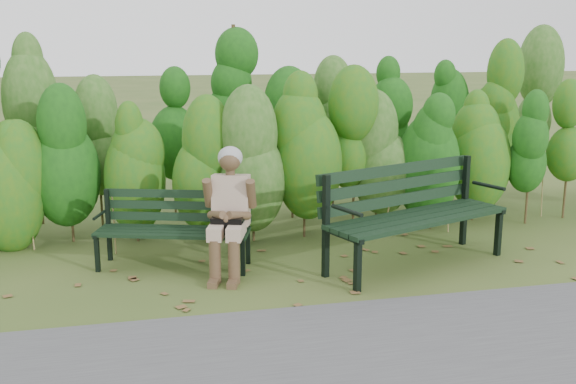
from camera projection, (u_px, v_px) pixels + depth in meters
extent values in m
plane|color=#3C5520|center=(296.00, 271.00, 6.83)|extent=(80.00, 80.00, 0.00)
cube|color=#474749|center=(368.00, 373.00, 4.74)|extent=(60.00, 2.50, 0.01)
cylinder|color=#47381E|center=(25.00, 217.00, 7.39)|extent=(0.03, 0.03, 0.80)
ellipsoid|color=#206E1E|center=(20.00, 159.00, 7.25)|extent=(0.64, 0.64, 1.44)
cylinder|color=#47381E|center=(83.00, 214.00, 7.52)|extent=(0.03, 0.03, 0.80)
ellipsoid|color=#206E1E|center=(79.00, 157.00, 7.38)|extent=(0.64, 0.64, 1.44)
cylinder|color=#47381E|center=(139.00, 211.00, 7.65)|extent=(0.03, 0.03, 0.80)
ellipsoid|color=#206E1E|center=(136.00, 155.00, 7.51)|extent=(0.64, 0.64, 1.44)
cylinder|color=#47381E|center=(193.00, 208.00, 7.78)|extent=(0.03, 0.03, 0.80)
ellipsoid|color=#206E1E|center=(191.00, 153.00, 7.64)|extent=(0.64, 0.64, 1.44)
cylinder|color=#47381E|center=(245.00, 205.00, 7.92)|extent=(0.03, 0.03, 0.80)
ellipsoid|color=#206E1E|center=(244.00, 151.00, 7.77)|extent=(0.64, 0.64, 1.44)
cylinder|color=#47381E|center=(295.00, 202.00, 8.05)|extent=(0.03, 0.03, 0.80)
ellipsoid|color=#206E1E|center=(295.00, 149.00, 7.91)|extent=(0.64, 0.64, 1.44)
cylinder|color=#47381E|center=(344.00, 200.00, 8.18)|extent=(0.03, 0.03, 0.80)
ellipsoid|color=#206E1E|center=(345.00, 148.00, 8.04)|extent=(0.64, 0.64, 1.44)
cylinder|color=#47381E|center=(392.00, 197.00, 8.31)|extent=(0.03, 0.03, 0.80)
ellipsoid|color=#206E1E|center=(393.00, 146.00, 8.17)|extent=(0.64, 0.64, 1.44)
cylinder|color=#47381E|center=(437.00, 195.00, 8.44)|extent=(0.03, 0.03, 0.80)
ellipsoid|color=#206E1E|center=(440.00, 144.00, 8.30)|extent=(0.64, 0.64, 1.44)
cylinder|color=#47381E|center=(482.00, 192.00, 8.58)|extent=(0.03, 0.03, 0.80)
ellipsoid|color=#206E1E|center=(485.00, 143.00, 8.44)|extent=(0.64, 0.64, 1.44)
cylinder|color=#47381E|center=(525.00, 190.00, 8.71)|extent=(0.03, 0.03, 0.80)
ellipsoid|color=#206E1E|center=(529.00, 141.00, 8.57)|extent=(0.64, 0.64, 1.44)
cylinder|color=#47381E|center=(567.00, 188.00, 8.84)|extent=(0.03, 0.03, 0.80)
ellipsoid|color=#206E1E|center=(571.00, 139.00, 8.70)|extent=(0.64, 0.64, 1.44)
cylinder|color=#47381E|center=(41.00, 185.00, 8.32)|extent=(0.04, 0.04, 1.10)
ellipsoid|color=#184A14|center=(35.00, 113.00, 8.13)|extent=(0.70, 0.70, 1.98)
cylinder|color=#47381E|center=(106.00, 182.00, 8.48)|extent=(0.04, 0.04, 1.10)
ellipsoid|color=#184A14|center=(101.00, 112.00, 8.29)|extent=(0.70, 0.70, 1.98)
cylinder|color=#47381E|center=(167.00, 179.00, 8.65)|extent=(0.04, 0.04, 1.10)
ellipsoid|color=#184A14|center=(164.00, 110.00, 8.46)|extent=(0.70, 0.70, 1.98)
cylinder|color=#47381E|center=(227.00, 176.00, 8.82)|extent=(0.04, 0.04, 1.10)
ellipsoid|color=#184A14|center=(225.00, 109.00, 8.62)|extent=(0.70, 0.70, 1.98)
cylinder|color=#47381E|center=(284.00, 174.00, 8.98)|extent=(0.04, 0.04, 1.10)
ellipsoid|color=#184A14|center=(284.00, 108.00, 8.79)|extent=(0.70, 0.70, 1.98)
cylinder|color=#47381E|center=(339.00, 171.00, 9.15)|extent=(0.04, 0.04, 1.10)
ellipsoid|color=#184A14|center=(340.00, 107.00, 8.95)|extent=(0.70, 0.70, 1.98)
cylinder|color=#47381E|center=(392.00, 169.00, 9.31)|extent=(0.04, 0.04, 1.10)
ellipsoid|color=#184A14|center=(394.00, 105.00, 9.12)|extent=(0.70, 0.70, 1.98)
cylinder|color=#47381E|center=(443.00, 167.00, 9.48)|extent=(0.04, 0.04, 1.10)
ellipsoid|color=#184A14|center=(446.00, 104.00, 9.29)|extent=(0.70, 0.70, 1.98)
cylinder|color=#47381E|center=(493.00, 165.00, 9.65)|extent=(0.04, 0.04, 1.10)
ellipsoid|color=#184A14|center=(497.00, 103.00, 9.45)|extent=(0.70, 0.70, 1.98)
cylinder|color=#47381E|center=(541.00, 163.00, 9.81)|extent=(0.04, 0.04, 1.10)
ellipsoid|color=#184A14|center=(546.00, 102.00, 9.62)|extent=(0.70, 0.70, 1.98)
cube|color=brown|center=(200.00, 275.00, 6.72)|extent=(0.10, 0.09, 0.01)
cube|color=brown|center=(549.00, 252.00, 7.46)|extent=(0.11, 0.09, 0.01)
cube|color=brown|center=(397.00, 280.00, 6.58)|extent=(0.11, 0.11, 0.01)
cube|color=brown|center=(268.00, 280.00, 6.58)|extent=(0.11, 0.11, 0.01)
cube|color=brown|center=(57.00, 324.00, 5.56)|extent=(0.11, 0.11, 0.01)
cube|color=brown|center=(102.00, 302.00, 6.02)|extent=(0.09, 0.10, 0.01)
cube|color=brown|center=(414.00, 247.00, 7.61)|extent=(0.11, 0.09, 0.01)
cube|color=brown|center=(122.00, 298.00, 6.11)|extent=(0.10, 0.08, 0.01)
cube|color=brown|center=(44.00, 259.00, 7.21)|extent=(0.11, 0.11, 0.01)
cube|color=brown|center=(408.00, 273.00, 6.77)|extent=(0.11, 0.11, 0.01)
cube|color=brown|center=(471.00, 244.00, 7.73)|extent=(0.11, 0.11, 0.01)
cube|color=brown|center=(572.00, 261.00, 7.13)|extent=(0.11, 0.11, 0.01)
cube|color=brown|center=(4.00, 261.00, 7.15)|extent=(0.10, 0.08, 0.01)
cube|color=brown|center=(443.00, 244.00, 7.72)|extent=(0.11, 0.10, 0.01)
cube|color=brown|center=(225.00, 320.00, 5.63)|extent=(0.11, 0.11, 0.01)
cube|color=brown|center=(398.00, 305.00, 5.96)|extent=(0.11, 0.09, 0.01)
cube|color=brown|center=(524.00, 293.00, 6.25)|extent=(0.09, 0.07, 0.01)
cube|color=brown|center=(320.00, 245.00, 7.69)|extent=(0.09, 0.11, 0.01)
cube|color=brown|center=(4.00, 309.00, 5.88)|extent=(0.09, 0.10, 0.01)
cube|color=brown|center=(180.00, 284.00, 6.48)|extent=(0.11, 0.10, 0.01)
cube|color=brown|center=(264.00, 252.00, 7.45)|extent=(0.11, 0.10, 0.01)
cube|color=brown|center=(105.00, 267.00, 6.97)|extent=(0.11, 0.10, 0.01)
cube|color=brown|center=(461.00, 248.00, 7.59)|extent=(0.11, 0.09, 0.01)
cube|color=brown|center=(456.00, 239.00, 7.94)|extent=(0.09, 0.10, 0.01)
cube|color=brown|center=(428.00, 274.00, 6.74)|extent=(0.09, 0.10, 0.01)
cube|color=brown|center=(215.00, 321.00, 5.62)|extent=(0.09, 0.08, 0.01)
cube|color=brown|center=(530.00, 245.00, 7.69)|extent=(0.11, 0.11, 0.01)
cube|color=brown|center=(512.00, 229.00, 8.36)|extent=(0.08, 0.10, 0.01)
cube|color=brown|center=(242.00, 277.00, 6.67)|extent=(0.11, 0.11, 0.01)
cube|color=brown|center=(67.00, 278.00, 6.63)|extent=(0.09, 0.10, 0.01)
cube|color=brown|center=(404.00, 273.00, 6.76)|extent=(0.09, 0.10, 0.01)
cube|color=brown|center=(424.00, 266.00, 7.00)|extent=(0.11, 0.09, 0.01)
cube|color=brown|center=(442.00, 244.00, 7.76)|extent=(0.11, 0.11, 0.01)
cube|color=brown|center=(169.00, 284.00, 6.48)|extent=(0.11, 0.09, 0.01)
cube|color=black|center=(169.00, 236.00, 6.69)|extent=(1.51, 0.55, 0.03)
cube|color=black|center=(172.00, 233.00, 6.80)|extent=(1.51, 0.55, 0.03)
cube|color=black|center=(174.00, 230.00, 6.90)|extent=(1.51, 0.55, 0.03)
cube|color=black|center=(177.00, 227.00, 7.01)|extent=(1.51, 0.55, 0.03)
cube|color=black|center=(178.00, 217.00, 7.06)|extent=(1.50, 0.51, 0.09)
cube|color=black|center=(178.00, 205.00, 7.05)|extent=(1.50, 0.51, 0.09)
cube|color=black|center=(178.00, 194.00, 7.04)|extent=(1.50, 0.51, 0.09)
cube|color=black|center=(97.00, 253.00, 6.78)|extent=(0.05, 0.05, 0.39)
cube|color=black|center=(108.00, 225.00, 7.10)|extent=(0.05, 0.05, 0.78)
cube|color=black|center=(102.00, 232.00, 6.91)|extent=(0.17, 0.42, 0.03)
cylinder|color=black|center=(99.00, 215.00, 6.83)|extent=(0.13, 0.32, 0.03)
cube|color=black|center=(243.00, 257.00, 6.67)|extent=(0.05, 0.05, 0.39)
cube|color=black|center=(248.00, 228.00, 6.99)|extent=(0.05, 0.05, 0.78)
cube|color=black|center=(245.00, 235.00, 6.80)|extent=(0.17, 0.42, 0.03)
cylinder|color=black|center=(244.00, 218.00, 6.71)|extent=(0.13, 0.32, 0.03)
cube|color=black|center=(434.00, 222.00, 6.72)|extent=(1.97, 0.86, 0.05)
cube|color=black|center=(423.00, 219.00, 6.83)|extent=(1.97, 0.86, 0.05)
cube|color=black|center=(413.00, 216.00, 6.95)|extent=(1.97, 0.86, 0.05)
cube|color=black|center=(404.00, 213.00, 7.06)|extent=(1.97, 0.86, 0.05)
cube|color=black|center=(397.00, 200.00, 7.12)|extent=(1.95, 0.80, 0.12)
cube|color=black|center=(397.00, 185.00, 7.10)|extent=(1.95, 0.80, 0.12)
cube|color=black|center=(396.00, 170.00, 7.08)|extent=(1.95, 0.80, 0.12)
cube|color=black|center=(358.00, 265.00, 6.23)|extent=(0.07, 0.07, 0.52)
cube|color=black|center=(326.00, 227.00, 6.57)|extent=(0.07, 0.07, 1.03)
cube|color=black|center=(343.00, 235.00, 6.36)|extent=(0.26, 0.56, 0.05)
cylinder|color=black|center=(347.00, 211.00, 6.26)|extent=(0.19, 0.42, 0.04)
cube|color=black|center=(498.00, 232.00, 7.30)|extent=(0.07, 0.07, 0.52)
cube|color=black|center=(465.00, 200.00, 7.64)|extent=(0.07, 0.07, 1.03)
cube|color=black|center=(483.00, 207.00, 7.43)|extent=(0.26, 0.56, 0.05)
cylinder|color=black|center=(489.00, 186.00, 7.33)|extent=(0.19, 0.42, 0.04)
cube|color=tan|center=(218.00, 230.00, 6.58)|extent=(0.27, 0.46, 0.13)
cube|color=tan|center=(236.00, 230.00, 6.57)|extent=(0.27, 0.46, 0.13)
cylinder|color=brown|center=(215.00, 261.00, 6.47)|extent=(0.14, 0.14, 0.43)
cylinder|color=brown|center=(234.00, 262.00, 6.46)|extent=(0.14, 0.14, 0.43)
cube|color=brown|center=(214.00, 282.00, 6.43)|extent=(0.15, 0.22, 0.06)
cube|color=brown|center=(233.00, 283.00, 6.42)|extent=(0.15, 0.22, 0.06)
cube|color=tan|center=(231.00, 200.00, 6.79)|extent=(0.43, 0.36, 0.53)
cylinder|color=brown|center=(230.00, 173.00, 6.71)|extent=(0.09, 0.09, 0.10)
sphere|color=brown|center=(230.00, 160.00, 6.67)|extent=(0.22, 0.22, 0.22)
ellipsoid|color=gray|center=(230.00, 157.00, 6.69)|extent=(0.25, 0.24, 0.22)
cylinder|color=brown|center=(208.00, 193.00, 6.71)|extent=(0.15, 0.23, 0.32)
cylinder|color=brown|center=(251.00, 194.00, 6.68)|extent=(0.15, 0.23, 0.32)
cylinder|color=brown|center=(217.00, 215.00, 6.61)|extent=(0.18, 0.29, 0.14)
cylinder|color=brown|center=(239.00, 215.00, 6.60)|extent=(0.28, 0.23, 0.14)
sphere|color=brown|center=(227.00, 219.00, 6.55)|extent=(0.11, 0.11, 0.11)
cube|color=black|center=(227.00, 226.00, 6.58)|extent=(0.33, 0.21, 0.16)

